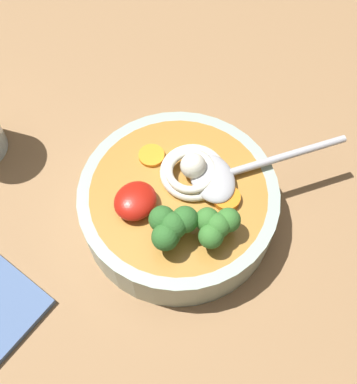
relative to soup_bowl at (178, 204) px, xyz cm
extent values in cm
cube|color=#936D47|center=(-1.09, -0.01, -4.86)|extent=(109.53, 109.53, 4.25)
cylinder|color=#9EB2A3|center=(0.00, 0.00, -0.09)|extent=(20.66, 20.66, 5.29)
cylinder|color=#B27A33|center=(0.00, 0.00, 0.12)|extent=(18.18, 18.18, 4.87)
torus|color=silver|center=(-2.55, 0.06, 3.03)|extent=(6.81, 6.81, 0.94)
torus|color=silver|center=(-2.11, -0.23, 3.78)|extent=(7.29, 7.29, 0.84)
sphere|color=silver|center=(-2.55, 0.06, 4.25)|extent=(2.64, 2.64, 2.64)
ellipsoid|color=#B7B7BC|center=(-2.94, 2.10, 3.36)|extent=(7.07, 7.44, 1.60)
cylinder|color=#B7B7BC|center=(-9.05, 6.46, 3.36)|extent=(12.67, 9.36, 0.80)
ellipsoid|color=#B2190F|center=(3.72, -2.55, 3.57)|extent=(4.49, 4.04, 2.02)
cylinder|color=#7A9E60|center=(1.90, 5.83, 3.20)|extent=(1.20, 1.20, 1.28)
sphere|color=#38752D|center=(1.90, 5.83, 5.02)|extent=(2.35, 2.35, 2.35)
sphere|color=#38752D|center=(3.07, 5.83, 4.80)|extent=(2.35, 2.35, 2.35)
sphere|color=#38752D|center=(0.83, 6.26, 4.91)|extent=(2.35, 2.35, 2.35)
sphere|color=#38752D|center=(1.90, 4.65, 4.85)|extent=(2.35, 2.35, 2.35)
cylinder|color=#7A9E60|center=(4.36, 2.55, 3.26)|extent=(1.31, 1.31, 1.40)
sphere|color=#2D6628|center=(4.36, 2.55, 5.24)|extent=(2.57, 2.57, 2.57)
sphere|color=#2D6628|center=(5.64, 2.55, 5.01)|extent=(2.57, 2.57, 2.57)
sphere|color=#2D6628|center=(3.19, 3.01, 5.12)|extent=(2.57, 2.57, 2.57)
sphere|color=#2D6628|center=(4.36, 1.26, 5.05)|extent=(2.57, 2.57, 2.57)
cylinder|color=orange|center=(-2.04, 4.42, 2.92)|extent=(2.79, 2.79, 0.72)
cylinder|color=orange|center=(-1.83, -4.80, 2.78)|extent=(2.74, 2.74, 0.45)
camera|label=1|loc=(19.43, 13.86, 44.98)|focal=45.01mm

